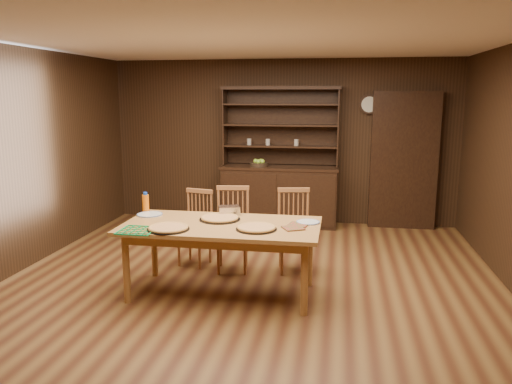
% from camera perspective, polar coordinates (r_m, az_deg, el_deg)
% --- Properties ---
extents(floor, '(6.00, 6.00, 0.00)m').
position_cam_1_polar(floor, '(5.46, -0.91, -10.94)').
color(floor, brown).
rests_on(floor, ground).
extents(room_shell, '(6.00, 6.00, 6.00)m').
position_cam_1_polar(room_shell, '(5.08, -0.97, 5.79)').
color(room_shell, white).
rests_on(room_shell, floor).
extents(china_hutch, '(1.84, 0.52, 2.17)m').
position_cam_1_polar(china_hutch, '(7.92, 2.70, 0.49)').
color(china_hutch, black).
rests_on(china_hutch, floor).
extents(doorway, '(1.00, 0.18, 2.10)m').
position_cam_1_polar(doorway, '(8.00, 16.53, 3.45)').
color(doorway, black).
rests_on(doorway, floor).
extents(wall_clock, '(0.30, 0.05, 0.30)m').
position_cam_1_polar(wall_clock, '(7.95, 12.82, 9.73)').
color(wall_clock, black).
rests_on(wall_clock, room_shell).
extents(dining_table, '(2.00, 1.00, 0.75)m').
position_cam_1_polar(dining_table, '(5.12, -3.97, -4.48)').
color(dining_table, '#A9763A').
rests_on(dining_table, floor).
extents(chair_left, '(0.44, 0.43, 0.91)m').
position_cam_1_polar(chair_left, '(6.15, -6.79, -3.76)').
color(chair_left, '#B6703E').
rests_on(chair_left, floor).
extents(chair_center, '(0.46, 0.44, 0.99)m').
position_cam_1_polar(chair_center, '(5.90, -2.68, -3.90)').
color(chair_center, '#B6703E').
rests_on(chair_center, floor).
extents(chair_right, '(0.46, 0.44, 0.97)m').
position_cam_1_polar(chair_right, '(5.89, 4.34, -4.06)').
color(chair_right, '#B6703E').
rests_on(chair_right, floor).
extents(pizza_left, '(0.41, 0.41, 0.04)m').
position_cam_1_polar(pizza_left, '(4.95, -9.99, -4.07)').
color(pizza_left, black).
rests_on(pizza_left, dining_table).
extents(pizza_right, '(0.40, 0.40, 0.04)m').
position_cam_1_polar(pizza_right, '(4.88, 0.04, -4.11)').
color(pizza_right, black).
rests_on(pizza_right, dining_table).
extents(pizza_center, '(0.43, 0.43, 0.04)m').
position_cam_1_polar(pizza_center, '(5.27, -4.16, -3.00)').
color(pizza_center, black).
rests_on(pizza_center, dining_table).
extents(cooling_rack, '(0.34, 0.34, 0.01)m').
position_cam_1_polar(cooling_rack, '(4.97, -13.42, -4.27)').
color(cooling_rack, '#0B9848').
rests_on(cooling_rack, dining_table).
extents(plate_left, '(0.28, 0.28, 0.02)m').
position_cam_1_polar(plate_left, '(5.58, -12.05, -2.52)').
color(plate_left, silver).
rests_on(plate_left, dining_table).
extents(plate_right, '(0.24, 0.24, 0.02)m').
position_cam_1_polar(plate_right, '(5.16, 5.96, -3.44)').
color(plate_right, silver).
rests_on(plate_right, dining_table).
extents(foil_dish, '(0.27, 0.23, 0.09)m').
position_cam_1_polar(foil_dish, '(5.50, -3.10, -2.09)').
color(foil_dish, white).
rests_on(foil_dish, dining_table).
extents(juice_bottle, '(0.08, 0.08, 0.23)m').
position_cam_1_polar(juice_bottle, '(5.72, -12.50, -1.23)').
color(juice_bottle, orange).
rests_on(juice_bottle, dining_table).
extents(pot_holder_a, '(0.25, 0.25, 0.01)m').
position_cam_1_polar(pot_holder_a, '(4.92, 4.25, -4.14)').
color(pot_holder_a, red).
rests_on(pot_holder_a, dining_table).
extents(pot_holder_b, '(0.23, 0.23, 0.01)m').
position_cam_1_polar(pot_holder_b, '(5.05, 4.83, -3.76)').
color(pot_holder_b, red).
rests_on(pot_holder_b, dining_table).
extents(fruit_bowl, '(0.29, 0.29, 0.12)m').
position_cam_1_polar(fruit_bowl, '(7.84, 0.34, 3.26)').
color(fruit_bowl, black).
rests_on(fruit_bowl, china_hutch).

